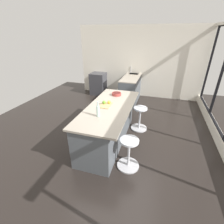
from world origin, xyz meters
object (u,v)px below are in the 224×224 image
(cutting_board, at_px, (106,105))
(water_bottle, at_px, (98,111))
(fruit_bowl, at_px, (117,94))
(kitchen_island, at_px, (108,123))
(apple_green, at_px, (104,102))
(stool_middle, at_px, (129,154))
(apple_yellow, at_px, (109,102))
(oven_range, at_px, (98,84))
(stool_by_window, at_px, (140,119))

(cutting_board, xyz_separation_m, water_bottle, (0.54, 0.03, 0.11))
(fruit_bowl, bearing_deg, kitchen_island, -0.10)
(apple_green, bearing_deg, kitchen_island, 67.06)
(kitchen_island, height_order, stool_middle, kitchen_island)
(apple_green, xyz_separation_m, apple_yellow, (-0.05, 0.11, -0.00))
(apple_yellow, relative_size, water_bottle, 0.25)
(oven_range, bearing_deg, cutting_board, 24.48)
(apple_yellow, bearing_deg, kitchen_island, -0.34)
(cutting_board, bearing_deg, stool_by_window, 135.22)
(oven_range, xyz_separation_m, water_bottle, (3.61, 1.43, 0.59))
(kitchen_island, bearing_deg, apple_yellow, 179.66)
(apple_yellow, bearing_deg, fruit_bowl, 179.93)
(oven_range, relative_size, apple_green, 11.27)
(stool_by_window, bearing_deg, water_bottle, -28.50)
(kitchen_island, distance_m, cutting_board, 0.47)
(stool_middle, height_order, apple_yellow, apple_yellow)
(oven_range, bearing_deg, kitchen_island, 25.26)
(fruit_bowl, bearing_deg, stool_middle, 24.22)
(apple_yellow, distance_m, fruit_bowl, 0.63)
(kitchen_island, bearing_deg, cutting_board, -102.90)
(cutting_board, distance_m, water_bottle, 0.55)
(stool_middle, height_order, water_bottle, water_bottle)
(apple_green, bearing_deg, oven_range, -156.09)
(stool_by_window, relative_size, fruit_bowl, 2.61)
(apple_yellow, bearing_deg, water_bottle, -2.55)
(stool_middle, height_order, apple_green, apple_green)
(stool_by_window, relative_size, cutting_board, 1.78)
(kitchen_island, distance_m, water_bottle, 0.78)
(oven_range, relative_size, fruit_bowl, 3.66)
(oven_range, relative_size, apple_yellow, 11.56)
(stool_middle, height_order, cutting_board, cutting_board)
(oven_range, distance_m, apple_yellow, 3.37)
(cutting_board, height_order, water_bottle, water_bottle)
(stool_middle, bearing_deg, fruit_bowl, -155.78)
(oven_range, height_order, water_bottle, water_bottle)
(oven_range, xyz_separation_m, stool_middle, (3.82, 2.11, -0.15))
(stool_by_window, bearing_deg, fruit_bowl, -89.33)
(stool_middle, bearing_deg, apple_green, -135.48)
(cutting_board, relative_size, apple_yellow, 4.64)
(stool_by_window, height_order, cutting_board, cutting_board)
(oven_range, distance_m, kitchen_island, 3.41)
(apple_green, relative_size, water_bottle, 0.25)
(stool_by_window, height_order, fruit_bowl, fruit_bowl)
(stool_middle, distance_m, apple_green, 1.29)
(kitchen_island, distance_m, stool_by_window, 1.00)
(oven_range, relative_size, stool_by_window, 1.40)
(stool_middle, distance_m, cutting_board, 1.21)
(kitchen_island, relative_size, apple_green, 29.12)
(kitchen_island, relative_size, cutting_board, 6.44)
(oven_range, bearing_deg, fruit_bowl, 31.71)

